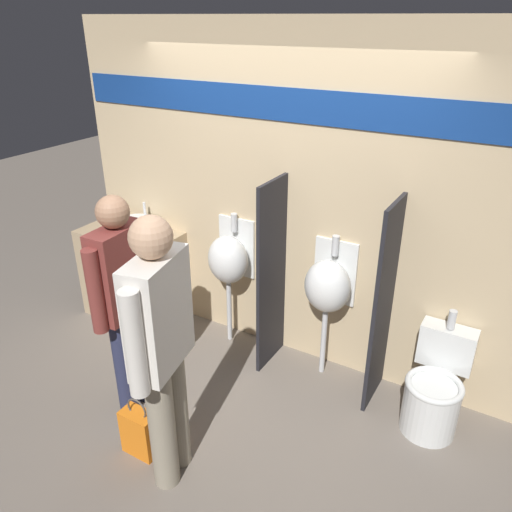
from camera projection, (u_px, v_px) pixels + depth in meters
ground_plane at (245, 379)px, 4.09m from camera, size 16.00×16.00×0.00m
display_wall at (283, 200)px, 3.96m from camera, size 3.94×0.07×2.70m
sink_counter at (134, 274)px, 4.80m from camera, size 0.94×0.53×0.88m
sink_basin at (136, 226)px, 4.61m from camera, size 0.38×0.38×0.24m
cell_phone at (144, 242)px, 4.40m from camera, size 0.07×0.14×0.01m
divider_near_counter at (271, 276)px, 4.00m from camera, size 0.03×0.44×1.60m
divider_mid at (383, 307)px, 3.58m from camera, size 0.03×0.44×1.60m
urinal_near_counter at (229, 259)px, 4.27m from camera, size 0.37×0.30×1.19m
urinal_far at (328, 286)px, 3.85m from camera, size 0.37×0.30×1.19m
toilet at (434, 391)px, 3.52m from camera, size 0.40×0.56×0.86m
person_in_vest at (124, 298)px, 3.45m from camera, size 0.22×0.58×1.67m
person_with_lanyard at (162, 346)px, 2.85m from camera, size 0.29×0.61×1.78m
shopping_bag at (140, 432)px, 3.34m from camera, size 0.24×0.13×0.46m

